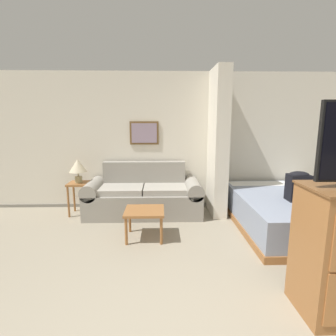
# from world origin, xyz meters

# --- Properties ---
(wall_back) EXTENTS (6.85, 0.16, 2.60)m
(wall_back) POSITION_xyz_m (-0.00, 3.79, 1.29)
(wall_back) COLOR silver
(wall_back) RESTS_ON ground_plane
(wall_partition_pillar) EXTENTS (0.24, 0.77, 2.60)m
(wall_partition_pillar) POSITION_xyz_m (0.86, 3.34, 1.30)
(wall_partition_pillar) COLOR silver
(wall_partition_pillar) RESTS_ON ground_plane
(couch) EXTENTS (2.10, 0.84, 0.93)m
(couch) POSITION_xyz_m (-0.48, 3.31, 0.34)
(couch) COLOR gray
(couch) RESTS_ON ground_plane
(coffee_table) EXTENTS (0.56, 0.51, 0.43)m
(coffee_table) POSITION_xyz_m (-0.41, 2.28, 0.37)
(coffee_table) COLOR #996033
(coffee_table) RESTS_ON ground_plane
(side_table) EXTENTS (0.37, 0.37, 0.59)m
(side_table) POSITION_xyz_m (-1.65, 3.30, 0.47)
(side_table) COLOR #996033
(side_table) RESTS_ON ground_plane
(table_lamp) EXTENTS (0.31, 0.31, 0.43)m
(table_lamp) POSITION_xyz_m (-1.65, 3.30, 0.89)
(table_lamp) COLOR tan
(table_lamp) RESTS_ON side_table
(bed) EXTENTS (1.61, 2.18, 0.53)m
(bed) POSITION_xyz_m (1.86, 2.60, 0.27)
(bed) COLOR #996033
(bed) RESTS_ON ground_plane
(backpack) EXTENTS (0.30, 0.25, 0.44)m
(backpack) POSITION_xyz_m (1.86, 2.35, 0.75)
(backpack) COLOR black
(backpack) RESTS_ON bed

